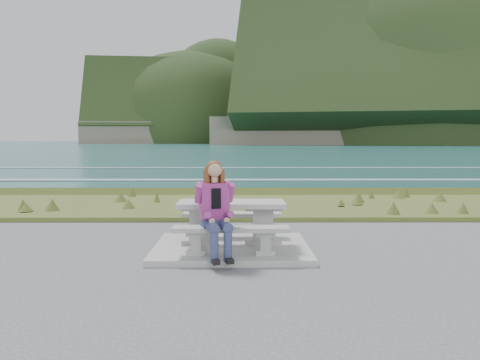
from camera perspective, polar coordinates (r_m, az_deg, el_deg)
The scene contains 9 objects.
concrete_slab at distance 8.05m, azimuth -1.05°, elevation -8.28°, with size 2.60×2.10×0.10m, color #9A9995.
picnic_table at distance 7.93m, azimuth -1.06°, elevation -3.82°, with size 1.80×0.75×0.75m.
bench_landward at distance 7.28m, azimuth -1.14°, elevation -6.49°, with size 1.80×0.35×0.45m.
bench_seaward at distance 8.66m, azimuth -0.99°, elevation -4.64°, with size 1.80×0.35×0.45m.
grass_verge at distance 12.97m, azimuth -0.73°, elevation -3.42°, with size 160.00×4.50×0.22m, color #3D531F.
shore_drop at distance 15.85m, azimuth -0.64°, elevation -1.88°, with size 160.00×0.80×2.20m, color #6D5D52.
ocean at distance 33.13m, azimuth -0.42°, elevation -1.31°, with size 1600.00×1600.00×0.09m.
headland_range at distance 448.35m, azimuth 24.99°, elevation 5.56°, with size 729.83×363.95×229.49m.
seated_woman at distance 7.12m, azimuth -2.85°, elevation -5.18°, with size 0.60×0.82×1.47m.
Camera 1 is at (0.12, -7.83, 1.90)m, focal length 35.00 mm.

